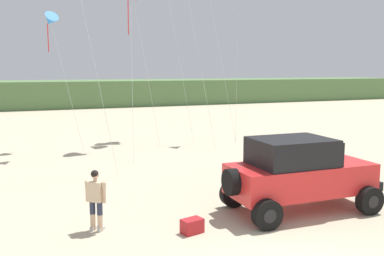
# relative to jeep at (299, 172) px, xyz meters

# --- Properties ---
(dune_ridge) EXTENTS (90.00, 8.76, 2.96)m
(dune_ridge) POSITION_rel_jeep_xyz_m (-1.92, 40.89, 0.28)
(dune_ridge) COLOR #567A47
(dune_ridge) RESTS_ON ground_plane
(jeep) EXTENTS (4.87, 2.44, 2.26)m
(jeep) POSITION_rel_jeep_xyz_m (0.00, 0.00, 0.00)
(jeep) COLOR red
(jeep) RESTS_ON ground_plane
(person_watching) EXTENTS (0.50, 0.46, 1.67)m
(person_watching) POSITION_rel_jeep_xyz_m (-5.99, 0.62, -0.26)
(person_watching) COLOR #DBB28E
(person_watching) RESTS_ON ground_plane
(cooler_box) EXTENTS (0.63, 0.49, 0.38)m
(cooler_box) POSITION_rel_jeep_xyz_m (-3.66, -0.47, -1.01)
(cooler_box) COLOR #B21E23
(cooler_box) RESTS_ON ground_plane
(kite_black_sled) EXTENTS (1.84, 2.80, 7.41)m
(kite_black_sled) POSITION_rel_jeep_xyz_m (-6.11, 13.93, 5.67)
(kite_black_sled) COLOR blue
(kite_black_sled) RESTS_ON ground_plane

